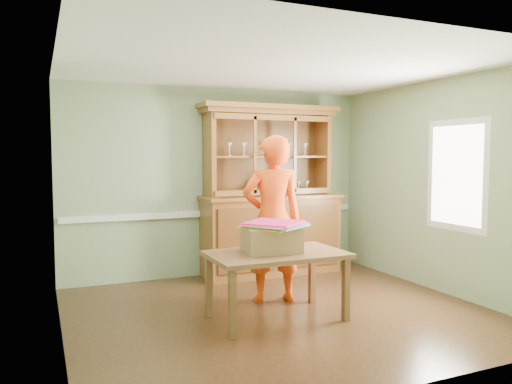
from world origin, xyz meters
name	(u,v)px	position (x,y,z in m)	size (l,w,h in m)	color
floor	(280,312)	(0.00, 0.00, 0.00)	(4.50, 4.50, 0.00)	#442A15
ceiling	(281,66)	(0.00, 0.00, 2.70)	(4.50, 4.50, 0.00)	white
wall_back	(219,182)	(0.00, 2.00, 1.35)	(4.50, 4.50, 0.00)	gray
wall_left	(59,198)	(-2.25, 0.00, 1.35)	(4.00, 4.00, 0.00)	gray
wall_right	(439,186)	(2.25, 0.00, 1.35)	(4.00, 4.00, 0.00)	gray
wall_front	(403,209)	(0.00, -2.00, 1.35)	(4.50, 4.50, 0.00)	gray
chair_rail	(220,213)	(0.00, 1.98, 0.90)	(4.41, 0.05, 0.08)	white
framed_map	(59,175)	(-2.23, 0.30, 1.55)	(0.03, 0.60, 0.46)	black
window_panel	(456,175)	(2.23, -0.30, 1.50)	(0.03, 0.96, 1.36)	white
china_hutch	(270,215)	(0.69, 1.72, 0.86)	(2.10, 0.69, 2.46)	brown
dining_table	(277,260)	(-0.13, -0.18, 0.63)	(1.43, 0.86, 0.72)	brown
cardboard_box	(271,239)	(-0.17, -0.13, 0.85)	(0.57, 0.46, 0.27)	#956A4C
kite_stack	(274,225)	(-0.15, -0.16, 1.01)	(0.74, 0.74, 0.05)	yellow
person	(272,219)	(0.11, 0.43, 0.99)	(0.72, 0.47, 1.98)	#FF4C10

